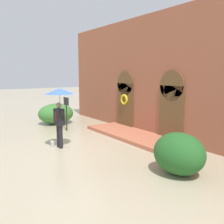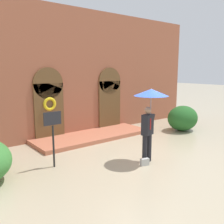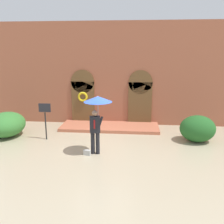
{
  "view_description": "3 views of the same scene",
  "coord_description": "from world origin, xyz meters",
  "px_view_note": "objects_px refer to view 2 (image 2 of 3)",
  "views": [
    {
      "loc": [
        8.82,
        -4.12,
        2.91
      ],
      "look_at": [
        0.12,
        1.88,
        1.27
      ],
      "focal_mm": 40.0,
      "sensor_mm": 36.0,
      "label": 1
    },
    {
      "loc": [
        -5.94,
        -5.76,
        2.97
      ],
      "look_at": [
        -0.24,
        1.4,
        1.4
      ],
      "focal_mm": 40.0,
      "sensor_mm": 36.0,
      "label": 2
    },
    {
      "loc": [
        1.33,
        -9.71,
        4.04
      ],
      "look_at": [
        0.24,
        1.82,
        1.21
      ],
      "focal_mm": 40.0,
      "sensor_mm": 36.0,
      "label": 3
    }
  ],
  "objects_px": {
    "person_with_umbrella": "(150,103)",
    "sign_post": "(53,130)",
    "shrub_right": "(183,118)",
    "handbag": "(145,162)"
  },
  "relations": [
    {
      "from": "sign_post",
      "to": "handbag",
      "type": "bearing_deg",
      "value": -36.27
    },
    {
      "from": "person_with_umbrella",
      "to": "handbag",
      "type": "bearing_deg",
      "value": -153.31
    },
    {
      "from": "shrub_right",
      "to": "person_with_umbrella",
      "type": "bearing_deg",
      "value": -157.04
    },
    {
      "from": "sign_post",
      "to": "shrub_right",
      "type": "relative_size",
      "value": 1.08
    },
    {
      "from": "handbag",
      "to": "sign_post",
      "type": "distance_m",
      "value": 3.0
    },
    {
      "from": "person_with_umbrella",
      "to": "sign_post",
      "type": "xyz_separation_m",
      "value": [
        -2.66,
        1.46,
        -0.75
      ]
    },
    {
      "from": "person_with_umbrella",
      "to": "sign_post",
      "type": "distance_m",
      "value": 3.12
    },
    {
      "from": "person_with_umbrella",
      "to": "sign_post",
      "type": "height_order",
      "value": "person_with_umbrella"
    },
    {
      "from": "person_with_umbrella",
      "to": "shrub_right",
      "type": "height_order",
      "value": "person_with_umbrella"
    },
    {
      "from": "person_with_umbrella",
      "to": "sign_post",
      "type": "relative_size",
      "value": 1.37
    }
  ]
}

